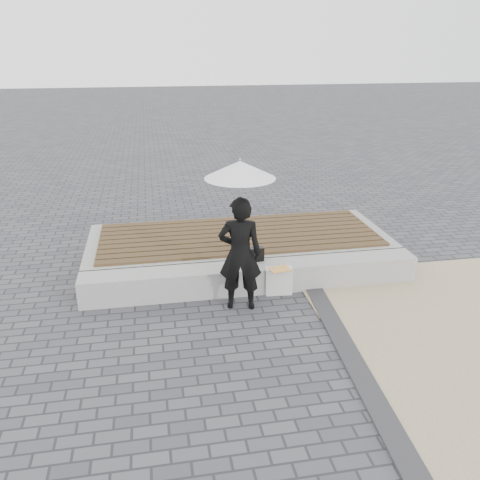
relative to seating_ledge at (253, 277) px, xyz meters
The scene contains 10 objects.
ground 1.61m from the seating_ledge, 90.00° to the right, with size 80.00×80.00×0.00m, color #48494D.
edging_band 2.24m from the seating_ledge, 70.35° to the right, with size 0.25×5.20×0.04m, color #313134.
seating_ledge is the anchor object (origin of this frame).
timber_platform 1.20m from the seating_ledge, 90.00° to the left, with size 5.00×2.00×0.40m, color #A5A5A0.
timber_decking 1.22m from the seating_ledge, 90.00° to the left, with size 4.60×1.80×0.04m, color brown, non-canonical shape.
woman 0.83m from the seating_ledge, 120.41° to the right, with size 0.58×0.38×1.60m, color black.
parasol 1.84m from the seating_ledge, 120.41° to the right, with size 0.91×0.91×1.16m.
handbag 0.33m from the seating_ledge, 77.07° to the left, with size 0.30×0.11×0.21m, color black.
canvas_tote 0.39m from the seating_ledge, 31.33° to the right, with size 0.39×0.16×0.41m, color silver.
magazine 0.47m from the seating_ledge, 37.18° to the right, with size 0.29×0.21×0.01m, color #D0482C.
Camera 1 is at (-1.40, -4.98, 3.43)m, focal length 37.55 mm.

